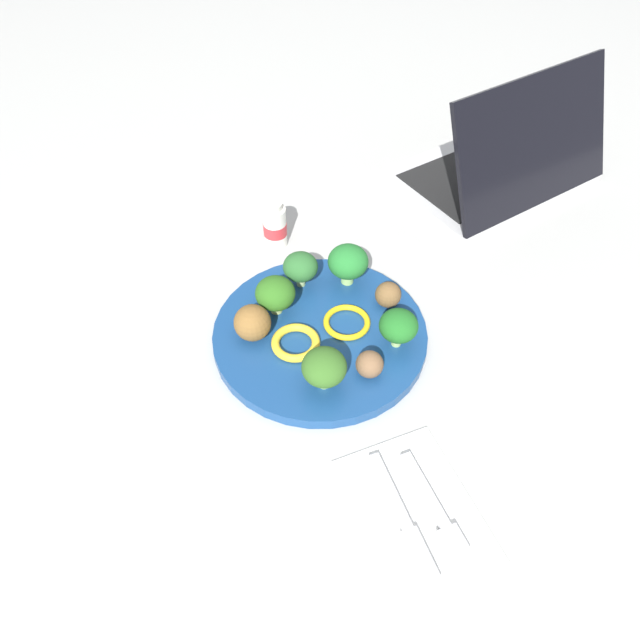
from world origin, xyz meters
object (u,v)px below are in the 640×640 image
object	(u,v)px
meatball_mid_left	(252,323)
meatball_near_rim	(388,295)
yogurt_bottle	(275,226)
broccoli_floret_front_right	(399,326)
pepper_ring_front_left	(296,343)
knife	(404,520)
pepper_ring_mid_right	(347,322)
napkin	(416,510)
broccoli_floret_back_right	(299,267)
fork	(435,508)
laptop	(500,167)
meatball_far_rim	(370,364)
broccoli_floret_center	(275,294)
broccoli_floret_front_left	(324,367)
broccoli_floret_mid_left	(348,262)
plate	(320,334)

from	to	relation	value
meatball_mid_left	meatball_near_rim	xyz separation A→B (m)	(-0.00, 0.19, -0.01)
meatball_mid_left	yogurt_bottle	distance (m)	0.20
broccoli_floret_front_right	meatball_near_rim	xyz separation A→B (m)	(-0.07, 0.02, -0.02)
pepper_ring_front_left	yogurt_bottle	size ratio (longest dim) A/B	0.83
meatball_mid_left	knife	world-z (taller)	meatball_mid_left
pepper_ring_mid_right	napkin	distance (m)	0.26
knife	broccoli_floret_back_right	bearing A→B (deg)	-178.39
fork	laptop	distance (m)	0.61
napkin	fork	size ratio (longest dim) A/B	1.40
broccoli_floret_back_right	meatball_far_rim	world-z (taller)	broccoli_floret_back_right
broccoli_floret_center	broccoli_floret_front_left	world-z (taller)	broccoli_floret_front_left
meatball_mid_left	fork	xyz separation A→B (m)	(0.28, 0.13, -0.03)
pepper_ring_front_left	napkin	distance (m)	0.25
meatball_near_rim	yogurt_bottle	distance (m)	0.22
broccoli_floret_center	napkin	bearing A→B (deg)	12.91
broccoli_floret_front_left	knife	bearing A→B (deg)	9.06
meatball_near_rim	broccoli_floret_front_left	bearing A→B (deg)	-49.56
meatball_mid_left	broccoli_floret_front_right	bearing A→B (deg)	68.34
broccoli_floret_front_right	meatball_near_rim	bearing A→B (deg)	167.67
broccoli_floret_back_right	napkin	bearing A→B (deg)	4.54
broccoli_floret_mid_left	broccoli_floret_center	bearing A→B (deg)	-76.66
meatball_mid_left	pepper_ring_mid_right	size ratio (longest dim) A/B	0.77
laptop	broccoli_floret_back_right	bearing A→B (deg)	-68.88
broccoli_floret_mid_left	broccoli_floret_back_right	distance (m)	0.07
broccoli_floret_mid_left	napkin	world-z (taller)	broccoli_floret_mid_left
pepper_ring_mid_right	laptop	xyz separation A→B (m)	(-0.24, 0.35, 0.02)
broccoli_floret_front_right	meatball_near_rim	size ratio (longest dim) A/B	1.53
broccoli_floret_front_right	plate	bearing A→B (deg)	-120.34
meatball_far_rim	yogurt_bottle	size ratio (longest dim) A/B	0.45
knife	laptop	bearing A→B (deg)	143.03
meatball_mid_left	pepper_ring_mid_right	xyz separation A→B (m)	(0.02, 0.12, -0.02)
broccoli_floret_front_left	laptop	distance (m)	0.53
meatball_far_rim	napkin	bearing A→B (deg)	-3.67
meatball_far_rim	plate	bearing A→B (deg)	-156.51
broccoli_floret_mid_left	broccoli_floret_front_right	world-z (taller)	broccoli_floret_mid_left
broccoli_floret_back_right	broccoli_floret_front_right	world-z (taller)	broccoli_floret_front_right
knife	yogurt_bottle	world-z (taller)	yogurt_bottle
pepper_ring_front_left	broccoli_floret_mid_left	bearing A→B (deg)	132.40
broccoli_floret_front_left	pepper_ring_front_left	distance (m)	0.08
plate	knife	bearing A→B (deg)	1.68
pepper_ring_mid_right	napkin	world-z (taller)	pepper_ring_mid_right
broccoli_floret_front_left	napkin	size ratio (longest dim) A/B	0.33
broccoli_floret_back_right	fork	size ratio (longest dim) A/B	0.43
broccoli_floret_front_right	laptop	bearing A→B (deg)	133.84
broccoli_floret_center	pepper_ring_front_left	bearing A→B (deg)	7.11
pepper_ring_front_left	meatball_near_rim	bearing A→B (deg)	103.98
meatball_near_rim	knife	xyz separation A→B (m)	(0.29, -0.09, -0.03)
meatball_far_rim	yogurt_bottle	bearing A→B (deg)	-171.31
napkin	yogurt_bottle	distance (m)	0.47
broccoli_floret_back_right	pepper_ring_mid_right	bearing A→B (deg)	23.37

